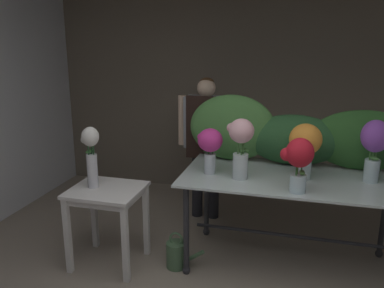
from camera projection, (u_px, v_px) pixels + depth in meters
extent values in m
plane|color=gray|center=(237.00, 252.00, 4.01)|extent=(7.25, 7.25, 0.00)
cube|color=#706656|center=(261.00, 94.00, 5.20)|extent=(5.48, 0.12, 2.64)
cube|color=silver|center=(292.00, 178.00, 3.58)|extent=(1.89, 0.96, 0.02)
cylinder|color=#2D2D33|center=(186.00, 230.00, 3.56)|extent=(0.05, 0.05, 0.83)
sphere|color=#2D2D33|center=(186.00, 270.00, 3.66)|extent=(0.07, 0.07, 0.07)
cylinder|color=#2D2D33|center=(207.00, 197.00, 4.26)|extent=(0.05, 0.05, 0.83)
sphere|color=#2D2D33|center=(206.00, 232.00, 4.37)|extent=(0.07, 0.07, 0.07)
cylinder|color=#2D2D33|center=(384.00, 216.00, 3.83)|extent=(0.05, 0.05, 0.83)
sphere|color=#2D2D33|center=(379.00, 253.00, 3.93)|extent=(0.07, 0.07, 0.07)
cylinder|color=#2D2D33|center=(288.00, 236.00, 3.73)|extent=(1.69, 0.03, 0.03)
cube|color=white|center=(106.00, 190.00, 3.65)|extent=(0.62, 0.56, 0.03)
cube|color=white|center=(107.00, 195.00, 3.67)|extent=(0.56, 0.50, 0.06)
cube|color=white|center=(68.00, 236.00, 3.60)|extent=(0.05, 0.05, 0.70)
cube|color=white|center=(125.00, 244.00, 3.46)|extent=(0.05, 0.05, 0.70)
cube|color=white|center=(94.00, 214.00, 4.04)|extent=(0.05, 0.05, 0.70)
cube|color=white|center=(146.00, 220.00, 3.90)|extent=(0.05, 0.05, 0.70)
cylinder|color=#232328|center=(197.00, 181.00, 4.72)|extent=(0.12, 0.12, 0.84)
cylinder|color=#232328|center=(214.00, 183.00, 4.67)|extent=(0.12, 0.12, 0.84)
cube|color=#999EA8|center=(206.00, 122.00, 4.52)|extent=(0.45, 0.22, 0.56)
cube|color=black|center=(203.00, 128.00, 4.42)|extent=(0.38, 0.02, 0.68)
cylinder|color=beige|center=(182.00, 120.00, 4.58)|extent=(0.09, 0.09, 0.55)
cylinder|color=beige|center=(230.00, 123.00, 4.45)|extent=(0.09, 0.09, 0.55)
sphere|color=beige|center=(206.00, 88.00, 4.42)|extent=(0.20, 0.20, 0.20)
ellipsoid|color=brown|center=(207.00, 82.00, 4.42)|extent=(0.15, 0.15, 0.09)
ellipsoid|color=#477F3D|center=(232.00, 128.00, 3.98)|extent=(0.83, 0.28, 0.64)
ellipsoid|color=#28562D|center=(294.00, 140.00, 3.86)|extent=(0.89, 0.32, 0.48)
ellipsoid|color=#2D6028|center=(364.00, 140.00, 3.69)|extent=(0.95, 0.22, 0.55)
cylinder|color=silver|center=(298.00, 183.00, 3.22)|extent=(0.13, 0.13, 0.14)
cylinder|color=#9EBCB2|center=(297.00, 188.00, 3.23)|extent=(0.12, 0.12, 0.06)
cylinder|color=#2D6028|center=(301.00, 176.00, 3.20)|extent=(0.01, 0.01, 0.24)
cylinder|color=#2D6028|center=(297.00, 175.00, 3.23)|extent=(0.01, 0.01, 0.24)
cylinder|color=#2D6028|center=(296.00, 177.00, 3.19)|extent=(0.01, 0.01, 0.24)
ellipsoid|color=red|center=(300.00, 153.00, 3.16)|extent=(0.22, 0.22, 0.23)
sphere|color=red|center=(287.00, 154.00, 3.19)|extent=(0.10, 0.10, 0.10)
ellipsoid|color=#477F3D|center=(302.00, 172.00, 3.20)|extent=(0.06, 0.11, 0.03)
cylinder|color=silver|center=(240.00, 166.00, 3.51)|extent=(0.13, 0.13, 0.22)
cylinder|color=#9EBCB2|center=(240.00, 173.00, 3.53)|extent=(0.12, 0.12, 0.09)
cylinder|color=#477F3D|center=(243.00, 158.00, 3.49)|extent=(0.01, 0.01, 0.35)
cylinder|color=#477F3D|center=(242.00, 157.00, 3.52)|extent=(0.01, 0.01, 0.35)
cylinder|color=#477F3D|center=(238.00, 158.00, 3.50)|extent=(0.01, 0.01, 0.35)
cylinder|color=#477F3D|center=(241.00, 159.00, 3.47)|extent=(0.01, 0.01, 0.35)
ellipsoid|color=#EFB2BC|center=(241.00, 131.00, 3.43)|extent=(0.21, 0.21, 0.21)
sphere|color=#EFB2BC|center=(232.00, 128.00, 3.46)|extent=(0.08, 0.08, 0.08)
sphere|color=#EFB2BC|center=(249.00, 130.00, 3.44)|extent=(0.10, 0.10, 0.10)
ellipsoid|color=#477F3D|center=(243.00, 151.00, 3.51)|extent=(0.11, 0.06, 0.03)
cylinder|color=silver|center=(371.00, 171.00, 3.44)|extent=(0.12, 0.12, 0.19)
cylinder|color=#9EBCB2|center=(371.00, 177.00, 3.45)|extent=(0.11, 0.11, 0.08)
cylinder|color=#477F3D|center=(375.00, 163.00, 3.42)|extent=(0.01, 0.01, 0.30)
cylinder|color=#477F3D|center=(371.00, 163.00, 3.44)|extent=(0.01, 0.01, 0.30)
cylinder|color=#477F3D|center=(369.00, 163.00, 3.42)|extent=(0.01, 0.01, 0.30)
cylinder|color=#477F3D|center=(372.00, 164.00, 3.41)|extent=(0.01, 0.01, 0.30)
ellipsoid|color=purple|center=(376.00, 136.00, 3.36)|extent=(0.23, 0.23, 0.27)
sphere|color=purple|center=(383.00, 140.00, 3.37)|extent=(0.09, 0.09, 0.09)
ellipsoid|color=#477F3D|center=(374.00, 158.00, 3.39)|extent=(0.10, 0.10, 0.03)
cylinder|color=silver|center=(303.00, 168.00, 3.52)|extent=(0.13, 0.13, 0.19)
cylinder|color=#9EBCB2|center=(303.00, 174.00, 3.53)|extent=(0.12, 0.12, 0.08)
cylinder|color=#477F3D|center=(307.00, 163.00, 3.50)|extent=(0.01, 0.01, 0.26)
cylinder|color=#477F3D|center=(304.00, 162.00, 3.54)|extent=(0.01, 0.01, 0.26)
cylinder|color=#477F3D|center=(301.00, 163.00, 3.51)|extent=(0.01, 0.01, 0.26)
cylinder|color=#477F3D|center=(303.00, 164.00, 3.48)|extent=(0.01, 0.01, 0.26)
ellipsoid|color=orange|center=(306.00, 139.00, 3.45)|extent=(0.27, 0.27, 0.26)
sphere|color=orange|center=(296.00, 141.00, 3.50)|extent=(0.11, 0.11, 0.11)
sphere|color=orange|center=(314.00, 144.00, 3.43)|extent=(0.09, 0.09, 0.09)
cylinder|color=silver|center=(210.00, 164.00, 3.65)|extent=(0.10, 0.10, 0.18)
cylinder|color=#9EBCB2|center=(210.00, 169.00, 3.66)|extent=(0.09, 0.09, 0.08)
cylinder|color=#2D6028|center=(213.00, 160.00, 3.63)|extent=(0.01, 0.01, 0.23)
cylinder|color=#2D6028|center=(209.00, 159.00, 3.66)|extent=(0.01, 0.01, 0.23)
cylinder|color=#2D6028|center=(209.00, 160.00, 3.62)|extent=(0.01, 0.01, 0.23)
ellipsoid|color=#D1338E|center=(210.00, 140.00, 3.59)|extent=(0.22, 0.22, 0.21)
sphere|color=#D1338E|center=(201.00, 137.00, 3.63)|extent=(0.06, 0.06, 0.06)
sphere|color=#D1338E|center=(219.00, 139.00, 3.57)|extent=(0.05, 0.05, 0.05)
ellipsoid|color=#387033|center=(208.00, 151.00, 3.64)|extent=(0.10, 0.10, 0.03)
cylinder|color=silver|center=(92.00, 171.00, 3.64)|extent=(0.09, 0.09, 0.30)
cylinder|color=#9EBCB2|center=(93.00, 180.00, 3.66)|extent=(0.09, 0.09, 0.13)
cylinder|color=#28562D|center=(94.00, 165.00, 3.62)|extent=(0.01, 0.01, 0.40)
cylinder|color=#28562D|center=(92.00, 164.00, 3.64)|extent=(0.01, 0.01, 0.40)
cylinder|color=#28562D|center=(89.00, 165.00, 3.61)|extent=(0.01, 0.01, 0.40)
ellipsoid|color=white|center=(90.00, 137.00, 3.56)|extent=(0.15, 0.15, 0.17)
sphere|color=white|center=(84.00, 140.00, 3.59)|extent=(0.07, 0.07, 0.07)
sphere|color=white|center=(96.00, 134.00, 3.56)|extent=(0.05, 0.05, 0.05)
ellipsoid|color=#477F3D|center=(90.00, 151.00, 3.62)|extent=(0.07, 0.11, 0.03)
cylinder|color=#4C704C|center=(176.00, 255.00, 3.74)|extent=(0.18, 0.18, 0.24)
cylinder|color=#4C704C|center=(194.00, 256.00, 3.69)|extent=(0.18, 0.04, 0.14)
torus|color=#4C704C|center=(176.00, 239.00, 3.69)|extent=(0.13, 0.02, 0.13)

